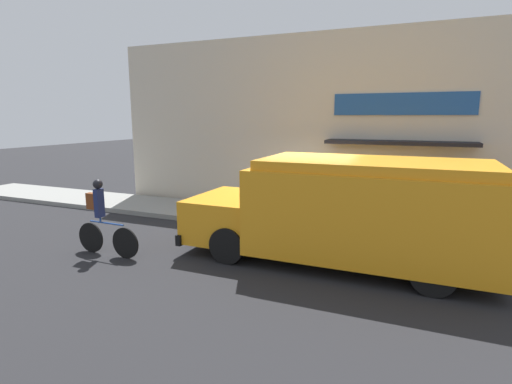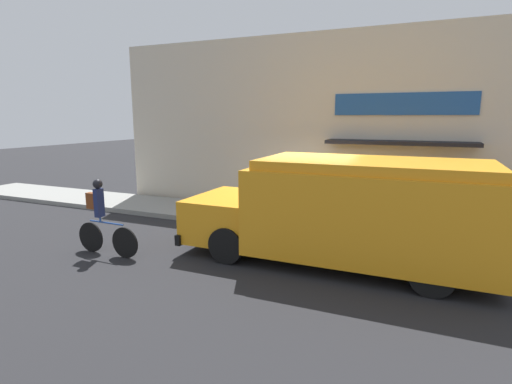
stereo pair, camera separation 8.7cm
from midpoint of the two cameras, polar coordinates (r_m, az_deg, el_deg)
ground_plane at (r=10.53m, az=7.03°, el=-6.22°), size 70.00×70.00×0.00m
sidewalk at (r=11.52m, az=8.59°, el=-4.40°), size 28.00×2.17×0.15m
storefront at (r=12.42m, az=10.84°, el=9.17°), size 14.76×0.98×5.53m
school_bus at (r=8.52m, az=13.50°, el=-2.55°), size 6.43×2.87×2.21m
cyclist at (r=9.51m, az=-20.89°, el=-3.62°), size 1.69×0.21×1.71m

